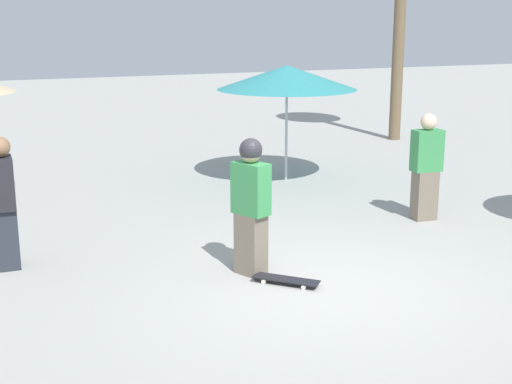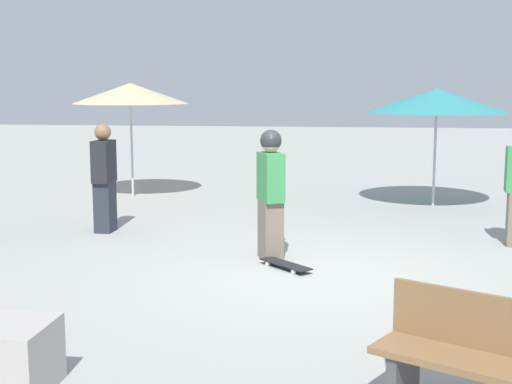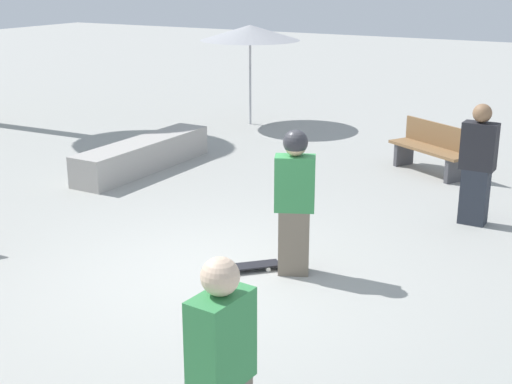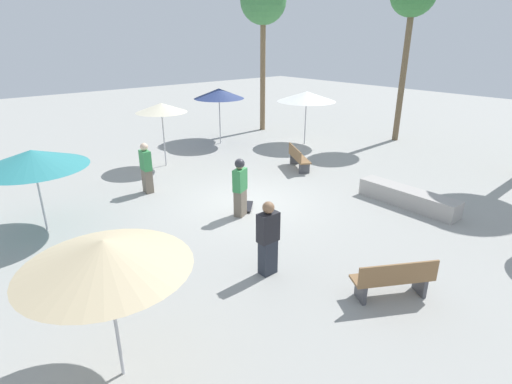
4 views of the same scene
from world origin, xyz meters
TOP-DOWN VIEW (x-y plane):
  - ground_plane at (0.00, 0.00)m, footprint 60.00×60.00m
  - skater_main at (0.78, 0.55)m, footprint 0.51×0.41m
  - skateboard at (0.28, 0.31)m, footprint 0.71×0.71m
  - shade_umbrella_teal at (5.26, -2.04)m, footprint 2.63×2.63m
  - bystander_watching at (1.95, -2.85)m, footprint 0.29×0.47m
  - bystander_far at (2.18, 3.27)m, footprint 0.46×0.26m

SIDE VIEW (x-z plane):
  - ground_plane at x=0.00m, z-range 0.00..0.00m
  - skateboard at x=0.28m, z-range 0.02..0.09m
  - bystander_watching at x=1.95m, z-range 0.00..1.65m
  - bystander_far at x=2.18m, z-range 0.00..1.66m
  - skater_main at x=0.78m, z-range 0.07..1.75m
  - shade_umbrella_teal at x=5.26m, z-range 0.87..3.06m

